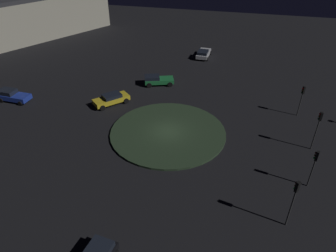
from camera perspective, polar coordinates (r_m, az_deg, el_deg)
The scene contains 11 objects.
ground_plane at distance 34.31m, azimuth 0.00°, elevation -1.25°, with size 117.64×117.64×0.00m, color black.
roundabout_island at distance 34.25m, azimuth 0.00°, elevation -1.10°, with size 12.83×12.83×0.23m, color #263823.
car_green at distance 44.74m, azimuth -1.97°, elevation 8.57°, with size 3.19×4.50×1.39m.
car_yellow at distance 40.22m, azimuth -10.45°, elevation 4.98°, with size 4.60×4.36×1.37m.
car_silver at distance 55.12m, azimuth 6.59°, elevation 13.24°, with size 4.49×2.23×1.39m.
car_blue at distance 45.16m, azimuth -26.86°, elevation 5.08°, with size 2.12×4.16×1.49m.
traffic_light_south at distance 33.57m, azimuth 26.12°, elevation 0.40°, with size 0.31×0.36×4.39m.
traffic_light_southeast at distance 39.37m, azimuth 23.61°, elevation 5.25°, with size 0.37×0.40×3.85m.
traffic_light_south_near at distance 28.83m, azimuth 25.56°, elevation -6.02°, with size 0.36×0.39×3.83m.
traffic_light_southwest at distance 24.39m, azimuth 22.40°, elevation -11.81°, with size 0.38×0.39×4.49m.
store_building at distance 70.39m, azimuth -26.10°, elevation 17.58°, with size 37.27×26.25×8.24m.
Camera 1 is at (-27.34, -7.08, 19.48)m, focal length 32.85 mm.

